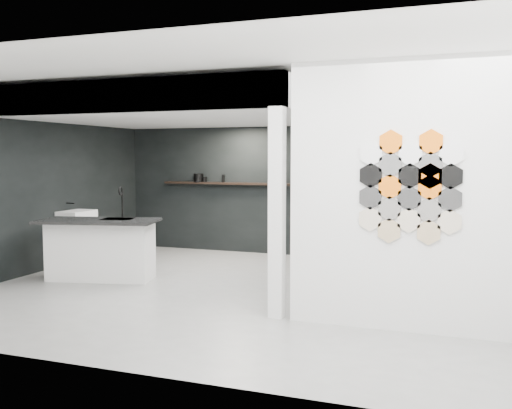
% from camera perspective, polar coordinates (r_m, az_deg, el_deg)
% --- Properties ---
extents(floor, '(7.00, 6.00, 0.01)m').
position_cam_1_polar(floor, '(7.73, -1.47, -8.71)').
color(floor, slate).
extents(partition_panel, '(2.45, 0.15, 2.80)m').
position_cam_1_polar(partition_panel, '(6.03, 14.92, 0.80)').
color(partition_panel, silver).
rests_on(partition_panel, floor).
extents(bay_clad_back, '(4.40, 0.04, 2.35)m').
position_cam_1_polar(bay_clad_back, '(10.78, -2.15, 1.48)').
color(bay_clad_back, black).
rests_on(bay_clad_back, floor).
extents(bay_clad_left, '(0.04, 4.00, 2.35)m').
position_cam_1_polar(bay_clad_left, '(10.15, -17.88, 1.04)').
color(bay_clad_left, black).
rests_on(bay_clad_left, floor).
extents(bulkhead, '(4.40, 4.00, 0.40)m').
position_cam_1_polar(bulkhead, '(8.99, -6.97, 9.54)').
color(bulkhead, silver).
rests_on(bulkhead, corner_column).
extents(corner_column, '(0.16, 0.16, 2.35)m').
position_cam_1_polar(corner_column, '(6.33, 2.11, -0.90)').
color(corner_column, silver).
rests_on(corner_column, floor).
extents(fascia_beam, '(4.40, 0.16, 0.40)m').
position_cam_1_polar(fascia_beam, '(7.34, -13.89, 10.50)').
color(fascia_beam, silver).
rests_on(fascia_beam, corner_column).
extents(wall_basin, '(0.40, 0.60, 0.12)m').
position_cam_1_polar(wall_basin, '(9.88, -17.49, -0.94)').
color(wall_basin, silver).
rests_on(wall_basin, bay_clad_left).
extents(display_shelf, '(3.00, 0.15, 0.04)m').
position_cam_1_polar(display_shelf, '(10.64, -1.87, 2.11)').
color(display_shelf, black).
rests_on(display_shelf, bay_clad_back).
extents(kitchen_island, '(1.82, 1.12, 1.36)m').
position_cam_1_polar(kitchen_island, '(8.67, -15.27, -4.27)').
color(kitchen_island, silver).
rests_on(kitchen_island, floor).
extents(stockpot, '(0.21, 0.21, 0.16)m').
position_cam_1_polar(stockpot, '(10.96, -5.77, 2.68)').
color(stockpot, black).
rests_on(stockpot, display_shelf).
extents(kettle, '(0.20, 0.20, 0.16)m').
position_cam_1_polar(kettle, '(10.27, 3.97, 2.56)').
color(kettle, black).
rests_on(kettle, display_shelf).
extents(glass_bowl, '(0.13, 0.13, 0.09)m').
position_cam_1_polar(glass_bowl, '(10.21, 5.19, 2.34)').
color(glass_bowl, gray).
rests_on(glass_bowl, display_shelf).
extents(glass_vase, '(0.13, 0.13, 0.15)m').
position_cam_1_polar(glass_vase, '(10.21, 5.19, 2.52)').
color(glass_vase, gray).
rests_on(glass_vase, display_shelf).
extents(bottle_dark, '(0.07, 0.07, 0.14)m').
position_cam_1_polar(bottle_dark, '(10.74, -3.31, 2.62)').
color(bottle_dark, black).
rests_on(bottle_dark, display_shelf).
extents(utensil_cup, '(0.08, 0.08, 0.10)m').
position_cam_1_polar(utensil_cup, '(10.90, -5.16, 2.53)').
color(utensil_cup, black).
rests_on(utensil_cup, display_shelf).
extents(hex_tile_cluster, '(1.04, 0.02, 1.16)m').
position_cam_1_polar(hex_tile_cluster, '(5.94, 15.19, 1.74)').
color(hex_tile_cluster, beige).
rests_on(hex_tile_cluster, partition_panel).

